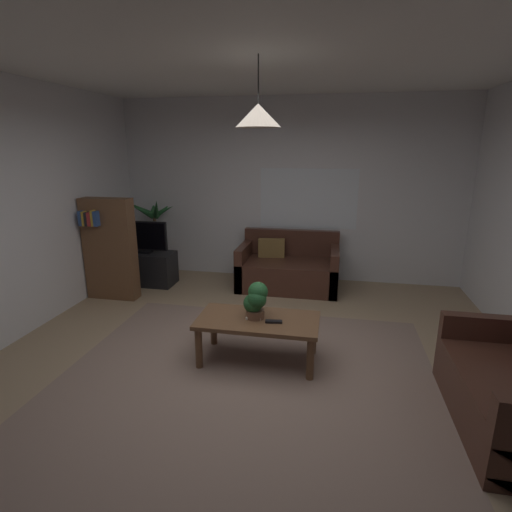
{
  "coord_description": "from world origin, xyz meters",
  "views": [
    {
      "loc": [
        0.7,
        -3.28,
        2.06
      ],
      "look_at": [
        0.0,
        0.3,
        1.05
      ],
      "focal_mm": 27.81,
      "sensor_mm": 36.0,
      "label": 1
    }
  ],
  "objects_px": {
    "remote_on_table_0": "(274,322)",
    "potted_plant_on_table": "(256,300)",
    "book_on_table_1": "(255,314)",
    "potted_palm_corner": "(155,239)",
    "couch_under_window": "(288,270)",
    "bookshelf_corner": "(110,248)",
    "book_on_table_2": "(255,311)",
    "tv_stand": "(146,268)",
    "tv": "(142,237)",
    "book_on_table_0": "(255,317)",
    "coffee_table": "(258,325)",
    "pendant_lamp": "(258,115)"
  },
  "relations": [
    {
      "from": "couch_under_window",
      "to": "tv_stand",
      "type": "xyz_separation_m",
      "value": [
        -2.18,
        -0.27,
        -0.03
      ]
    },
    {
      "from": "pendant_lamp",
      "to": "coffee_table",
      "type": "bearing_deg",
      "value": 90.0
    },
    {
      "from": "remote_on_table_0",
      "to": "potted_palm_corner",
      "type": "bearing_deg",
      "value": 37.13
    },
    {
      "from": "coffee_table",
      "to": "pendant_lamp",
      "type": "relative_size",
      "value": 2.06
    },
    {
      "from": "book_on_table_1",
      "to": "potted_plant_on_table",
      "type": "bearing_deg",
      "value": 47.83
    },
    {
      "from": "tv_stand",
      "to": "potted_palm_corner",
      "type": "xyz_separation_m",
      "value": [
        -0.06,
        0.52,
        0.33
      ]
    },
    {
      "from": "coffee_table",
      "to": "book_on_table_2",
      "type": "relative_size",
      "value": 10.17
    },
    {
      "from": "couch_under_window",
      "to": "tv_stand",
      "type": "height_order",
      "value": "couch_under_window"
    },
    {
      "from": "coffee_table",
      "to": "pendant_lamp",
      "type": "bearing_deg",
      "value": -90.0
    },
    {
      "from": "book_on_table_1",
      "to": "potted_plant_on_table",
      "type": "distance_m",
      "value": 0.15
    },
    {
      "from": "coffee_table",
      "to": "potted_plant_on_table",
      "type": "relative_size",
      "value": 3.28
    },
    {
      "from": "tv",
      "to": "coffee_table",
      "type": "bearing_deg",
      "value": -41.67
    },
    {
      "from": "tv",
      "to": "pendant_lamp",
      "type": "height_order",
      "value": "pendant_lamp"
    },
    {
      "from": "potted_plant_on_table",
      "to": "tv_stand",
      "type": "bearing_deg",
      "value": 137.98
    },
    {
      "from": "coffee_table",
      "to": "book_on_table_2",
      "type": "bearing_deg",
      "value": 148.78
    },
    {
      "from": "coffee_table",
      "to": "book_on_table_0",
      "type": "bearing_deg",
      "value": 163.62
    },
    {
      "from": "book_on_table_1",
      "to": "potted_palm_corner",
      "type": "relative_size",
      "value": 0.09
    },
    {
      "from": "book_on_table_1",
      "to": "potted_plant_on_table",
      "type": "relative_size",
      "value": 0.33
    },
    {
      "from": "book_on_table_0",
      "to": "tv",
      "type": "height_order",
      "value": "tv"
    },
    {
      "from": "remote_on_table_0",
      "to": "tv",
      "type": "height_order",
      "value": "tv"
    },
    {
      "from": "tv",
      "to": "potted_plant_on_table",
      "type": "bearing_deg",
      "value": -41.69
    },
    {
      "from": "book_on_table_0",
      "to": "book_on_table_1",
      "type": "distance_m",
      "value": 0.03
    },
    {
      "from": "remote_on_table_0",
      "to": "potted_plant_on_table",
      "type": "distance_m",
      "value": 0.27
    },
    {
      "from": "potted_plant_on_table",
      "to": "potted_palm_corner",
      "type": "bearing_deg",
      "value": 131.85
    },
    {
      "from": "tv_stand",
      "to": "bookshelf_corner",
      "type": "height_order",
      "value": "bookshelf_corner"
    },
    {
      "from": "book_on_table_1",
      "to": "potted_palm_corner",
      "type": "distance_m",
      "value": 3.25
    },
    {
      "from": "bookshelf_corner",
      "to": "book_on_table_2",
      "type": "bearing_deg",
      "value": -29.11
    },
    {
      "from": "book_on_table_0",
      "to": "remote_on_table_0",
      "type": "height_order",
      "value": "book_on_table_0"
    },
    {
      "from": "book_on_table_1",
      "to": "potted_palm_corner",
      "type": "height_order",
      "value": "potted_palm_corner"
    },
    {
      "from": "book_on_table_0",
      "to": "tv_stand",
      "type": "xyz_separation_m",
      "value": [
        -2.1,
        1.91,
        -0.21
      ]
    },
    {
      "from": "coffee_table",
      "to": "pendant_lamp",
      "type": "xyz_separation_m",
      "value": [
        0.0,
        -0.0,
        1.93
      ]
    },
    {
      "from": "book_on_table_0",
      "to": "book_on_table_1",
      "type": "bearing_deg",
      "value": 13.02
    },
    {
      "from": "potted_plant_on_table",
      "to": "book_on_table_2",
      "type": "bearing_deg",
      "value": 170.16
    },
    {
      "from": "book_on_table_1",
      "to": "bookshelf_corner",
      "type": "xyz_separation_m",
      "value": [
        -2.29,
        1.28,
        0.23
      ]
    },
    {
      "from": "pendant_lamp",
      "to": "tv",
      "type": "bearing_deg",
      "value": 138.33
    },
    {
      "from": "bookshelf_corner",
      "to": "tv_stand",
      "type": "bearing_deg",
      "value": 73.55
    },
    {
      "from": "remote_on_table_0",
      "to": "potted_plant_on_table",
      "type": "xyz_separation_m",
      "value": [
        -0.19,
        0.08,
        0.18
      ]
    },
    {
      "from": "remote_on_table_0",
      "to": "pendant_lamp",
      "type": "distance_m",
      "value": 1.86
    },
    {
      "from": "remote_on_table_0",
      "to": "tv",
      "type": "relative_size",
      "value": 0.21
    },
    {
      "from": "book_on_table_1",
      "to": "remote_on_table_0",
      "type": "height_order",
      "value": "book_on_table_1"
    },
    {
      "from": "remote_on_table_0",
      "to": "book_on_table_2",
      "type": "bearing_deg",
      "value": 61.24
    },
    {
      "from": "book_on_table_0",
      "to": "tv",
      "type": "xyz_separation_m",
      "value": [
        -2.1,
        1.89,
        0.29
      ]
    },
    {
      "from": "potted_plant_on_table",
      "to": "potted_palm_corner",
      "type": "xyz_separation_m",
      "value": [
        -2.17,
        2.42,
        -0.05
      ]
    },
    {
      "from": "book_on_table_0",
      "to": "remote_on_table_0",
      "type": "bearing_deg",
      "value": -19.81
    },
    {
      "from": "coffee_table",
      "to": "potted_plant_on_table",
      "type": "distance_m",
      "value": 0.26
    },
    {
      "from": "book_on_table_0",
      "to": "book_on_table_2",
      "type": "xyz_separation_m",
      "value": [
        0.0,
        0.01,
        0.05
      ]
    },
    {
      "from": "tv_stand",
      "to": "tv",
      "type": "relative_size",
      "value": 1.16
    },
    {
      "from": "couch_under_window",
      "to": "bookshelf_corner",
      "type": "distance_m",
      "value": 2.57
    },
    {
      "from": "book_on_table_2",
      "to": "remote_on_table_0",
      "type": "relative_size",
      "value": 0.72
    },
    {
      "from": "potted_palm_corner",
      "to": "pendant_lamp",
      "type": "xyz_separation_m",
      "value": [
        2.19,
        -2.44,
        1.73
      ]
    }
  ]
}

